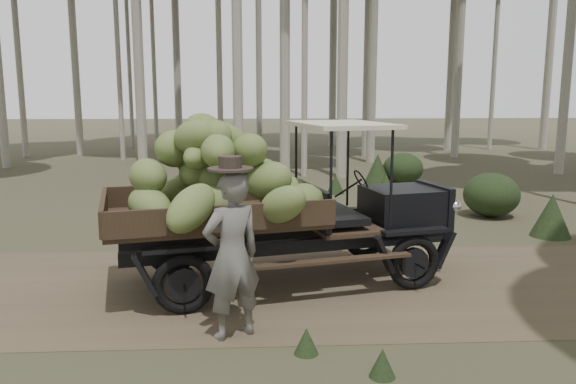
% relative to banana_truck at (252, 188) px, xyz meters
% --- Properties ---
extents(ground, '(120.00, 120.00, 0.00)m').
position_rel_banana_truck_xyz_m(ground, '(-1.64, -0.08, -1.48)').
color(ground, '#473D2B').
rests_on(ground, ground).
extents(dirt_track, '(70.00, 4.00, 0.01)m').
position_rel_banana_truck_xyz_m(dirt_track, '(-1.64, -0.08, -1.47)').
color(dirt_track, brown).
rests_on(dirt_track, ground).
extents(banana_truck, '(5.45, 3.22, 2.61)m').
position_rel_banana_truck_xyz_m(banana_truck, '(0.00, 0.00, 0.00)').
color(banana_truck, black).
rests_on(banana_truck, ground).
extents(farmer, '(0.85, 0.76, 2.12)m').
position_rel_banana_truck_xyz_m(farmer, '(-0.22, -1.76, -0.47)').
color(farmer, '#605D58').
rests_on(farmer, ground).
extents(undergrowth, '(21.41, 22.54, 1.32)m').
position_rel_banana_truck_xyz_m(undergrowth, '(-1.52, 0.09, -0.96)').
color(undergrowth, '#233319').
rests_on(undergrowth, ground).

